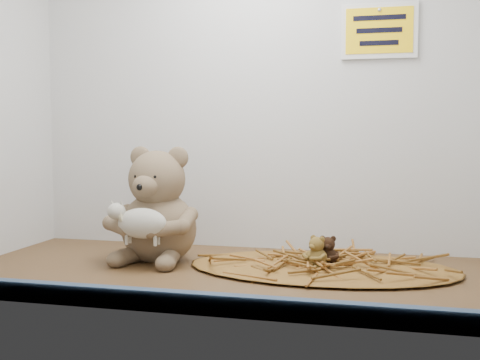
% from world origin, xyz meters
% --- Properties ---
extents(alcove_shell, '(1.20, 0.60, 0.90)m').
position_xyz_m(alcove_shell, '(0.00, 0.09, 0.45)').
color(alcove_shell, '#452E18').
rests_on(alcove_shell, ground).
extents(front_rail, '(1.19, 0.02, 0.04)m').
position_xyz_m(front_rail, '(0.00, -0.29, 0.02)').
color(front_rail, '#3E5576').
rests_on(front_rail, shelf_floor).
extents(straw_bed, '(0.60, 0.35, 0.01)m').
position_xyz_m(straw_bed, '(0.19, 0.08, 0.01)').
color(straw_bed, brown).
rests_on(straw_bed, shelf_floor).
extents(main_teddy, '(0.24, 0.25, 0.27)m').
position_xyz_m(main_teddy, '(-0.20, 0.09, 0.14)').
color(main_teddy, '#7B694C').
rests_on(main_teddy, shelf_floor).
extents(toy_lamb, '(0.15, 0.09, 0.09)m').
position_xyz_m(toy_lamb, '(-0.20, -0.01, 0.10)').
color(toy_lamb, beige).
rests_on(toy_lamb, main_teddy).
extents(mini_teddy_tan, '(0.08, 0.08, 0.07)m').
position_xyz_m(mini_teddy_tan, '(0.18, 0.07, 0.05)').
color(mini_teddy_tan, brown).
rests_on(mini_teddy_tan, straw_bed).
extents(mini_teddy_brown, '(0.05, 0.06, 0.07)m').
position_xyz_m(mini_teddy_brown, '(0.20, 0.10, 0.04)').
color(mini_teddy_brown, black).
rests_on(mini_teddy_brown, straw_bed).
extents(wall_sign, '(0.16, 0.01, 0.11)m').
position_xyz_m(wall_sign, '(0.30, 0.29, 0.55)').
color(wall_sign, yellow).
rests_on(wall_sign, back_wall).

